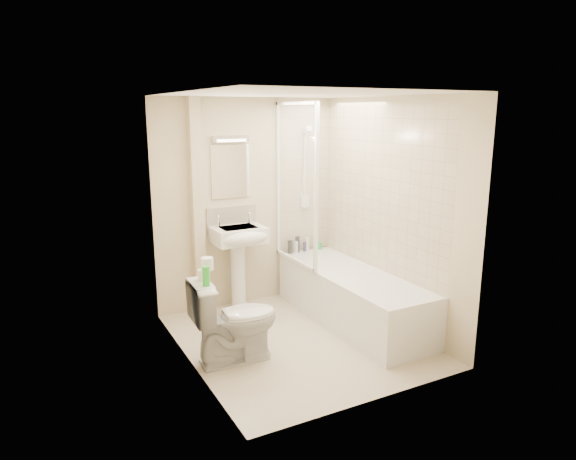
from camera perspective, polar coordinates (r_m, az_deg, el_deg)
floor at (r=5.29m, az=1.15°, el=-12.09°), size 2.50×2.50×0.00m
wall_back at (r=6.00m, az=-4.59°, el=2.99°), size 2.20×0.02×2.40m
wall_left at (r=4.48m, az=-11.19°, el=-0.70°), size 0.02×2.50×2.40m
wall_right at (r=5.50m, az=11.28°, el=1.86°), size 0.02×2.50×2.40m
ceiling at (r=4.79m, az=1.28°, el=14.90°), size 2.20×2.50×0.02m
tile_back at (r=6.28m, az=1.73°, el=5.56°), size 0.70×0.01×1.75m
tile_right at (r=5.58m, az=10.31°, el=4.39°), size 0.01×2.10×1.75m
pipe_boxing at (r=5.73m, az=-10.06°, el=2.35°), size 0.12×0.12×2.40m
splashback at (r=5.95m, az=-6.28°, el=1.19°), size 0.60×0.02×0.30m
mirror at (r=5.86m, az=-6.41°, el=6.46°), size 0.46×0.01×0.60m
strip_light at (r=5.81m, az=-6.42°, el=10.07°), size 0.42×0.07×0.07m
bathtub at (r=5.66m, az=7.11°, el=-7.26°), size 0.70×2.10×0.55m
shower_screen at (r=5.73m, az=0.85°, el=5.08°), size 0.04×0.92×1.80m
shower_fixture at (r=6.23m, az=1.93°, el=6.61°), size 0.10×0.16×0.99m
pedestal_sink at (r=5.80m, az=-5.39°, el=-1.62°), size 0.58×0.51×1.11m
bottle_black_a at (r=6.27m, az=0.24°, el=-1.89°), size 0.06×0.06×0.16m
bottle_white_a at (r=6.31m, az=0.91°, el=-1.85°), size 0.05×0.05×0.14m
bottle_black_b at (r=6.31m, az=1.06°, el=-1.60°), size 0.05×0.05×0.20m
bottle_blue at (r=6.37m, az=1.87°, el=-1.84°), size 0.04×0.04×0.12m
bottle_cream at (r=6.38m, az=2.12°, el=-1.60°), size 0.06×0.06×0.17m
bottle_white_b at (r=6.44m, az=3.09°, el=-1.54°), size 0.05×0.05×0.15m
bottle_green at (r=6.47m, az=3.46°, el=-1.75°), size 0.07×0.07×0.09m
toilet at (r=4.76m, az=-5.94°, el=-9.87°), size 0.53×0.83×0.80m
toilet_roll_lower at (r=4.58m, az=-9.35°, el=-4.95°), size 0.11×0.11×0.09m
toilet_roll_upper at (r=4.55m, az=-8.97°, el=-3.73°), size 0.11×0.11×0.11m
green_bottle at (r=4.42m, az=-9.10°, el=-5.08°), size 0.06×0.06×0.17m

